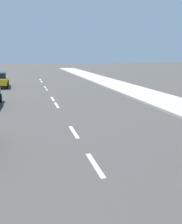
# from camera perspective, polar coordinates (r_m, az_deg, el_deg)

# --- Properties ---
(ground_plane) EXTENTS (160.00, 160.00, 0.00)m
(ground_plane) POSITION_cam_1_polar(r_m,az_deg,el_deg) (18.40, -8.72, 2.55)
(ground_plane) COLOR #423F3D
(sidewalk_strip) EXTENTS (3.60, 80.00, 0.14)m
(sidewalk_strip) POSITION_cam_1_polar(r_m,az_deg,el_deg) (22.55, 11.18, 4.63)
(sidewalk_strip) COLOR #B2ADA3
(sidewalk_strip) RESTS_ON ground
(lane_stripe_2) EXTENTS (0.16, 1.80, 0.01)m
(lane_stripe_2) POSITION_cam_1_polar(r_m,az_deg,el_deg) (7.89, 0.94, -12.35)
(lane_stripe_2) COLOR white
(lane_stripe_2) RESTS_ON ground
(lane_stripe_3) EXTENTS (0.16, 1.80, 0.01)m
(lane_stripe_3) POSITION_cam_1_polar(r_m,az_deg,el_deg) (11.03, -4.06, -4.73)
(lane_stripe_3) COLOR white
(lane_stripe_3) RESTS_ON ground
(lane_stripe_4) EXTENTS (0.16, 1.80, 0.01)m
(lane_stripe_4) POSITION_cam_1_polar(r_m,az_deg,el_deg) (16.92, -8.12, 1.62)
(lane_stripe_4) COLOR white
(lane_stripe_4) RESTS_ON ground
(lane_stripe_5) EXTENTS (0.16, 1.80, 0.01)m
(lane_stripe_5) POSITION_cam_1_polar(r_m,az_deg,el_deg) (19.32, -9.05, 3.07)
(lane_stripe_5) COLOR white
(lane_stripe_5) RESTS_ON ground
(lane_stripe_6) EXTENTS (0.16, 1.80, 0.01)m
(lane_stripe_6) POSITION_cam_1_polar(r_m,az_deg,el_deg) (25.04, -10.53, 5.37)
(lane_stripe_6) COLOR white
(lane_stripe_6) RESTS_ON ground
(lane_stripe_7) EXTENTS (0.16, 1.80, 0.01)m
(lane_stripe_7) POSITION_cam_1_polar(r_m,az_deg,el_deg) (26.27, -10.76, 5.74)
(lane_stripe_7) COLOR white
(lane_stripe_7) RESTS_ON ground
(lane_stripe_8) EXTENTS (0.16, 1.80, 0.01)m
(lane_stripe_8) POSITION_cam_1_polar(r_m,az_deg,el_deg) (31.98, -11.61, 7.05)
(lane_stripe_8) COLOR white
(lane_stripe_8) RESTS_ON ground
(lane_stripe_9) EXTENTS (0.16, 1.80, 0.01)m
(lane_stripe_9) POSITION_cam_1_polar(r_m,az_deg,el_deg) (34.69, -11.92, 7.52)
(lane_stripe_9) COLOR white
(lane_stripe_9) RESTS_ON ground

